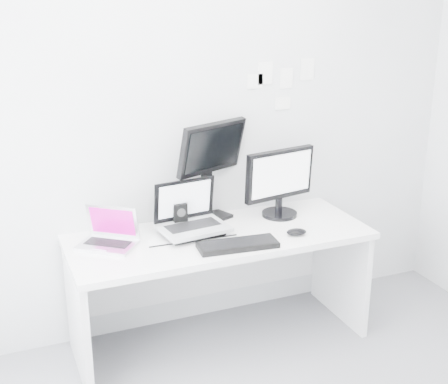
{
  "coord_description": "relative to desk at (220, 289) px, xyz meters",
  "views": [
    {
      "loc": [
        -1.25,
        -1.87,
        2.13
      ],
      "look_at": [
        0.02,
        1.23,
        1.0
      ],
      "focal_mm": 48.75,
      "sensor_mm": 36.0,
      "label": 1
    }
  ],
  "objects": [
    {
      "name": "back_wall",
      "position": [
        0.0,
        0.35,
        0.99
      ],
      "size": [
        3.6,
        0.0,
        3.6
      ],
      "primitive_type": "plane",
      "rotation": [
        1.57,
        0.0,
        0.0
      ],
      "color": "silver",
      "rests_on": "ground"
    },
    {
      "name": "desk",
      "position": [
        0.0,
        0.0,
        0.0
      ],
      "size": [
        1.8,
        0.7,
        0.73
      ],
      "primitive_type": "cube",
      "color": "white",
      "rests_on": "ground"
    },
    {
      "name": "macbook",
      "position": [
        -0.66,
        0.07,
        0.48
      ],
      "size": [
        0.39,
        0.38,
        0.24
      ],
      "primitive_type": "cube",
      "rotation": [
        0.0,
        0.0,
        -0.66
      ],
      "color": "#BCBCC1",
      "rests_on": "desk"
    },
    {
      "name": "speaker",
      "position": [
        -0.19,
        0.18,
        0.45
      ],
      "size": [
        0.09,
        0.09,
        0.17
      ],
      "primitive_type": "cube",
      "rotation": [
        0.0,
        0.0,
        -0.04
      ],
      "color": "black",
      "rests_on": "desk"
    },
    {
      "name": "dell_laptop",
      "position": [
        -0.15,
        0.05,
        0.53
      ],
      "size": [
        0.42,
        0.35,
        0.33
      ],
      "primitive_type": "cube",
      "rotation": [
        0.0,
        0.0,
        0.11
      ],
      "color": "#B5B8BD",
      "rests_on": "desk"
    },
    {
      "name": "rear_monitor",
      "position": [
        0.04,
        0.26,
        0.69
      ],
      "size": [
        0.51,
        0.34,
        0.65
      ],
      "primitive_type": "cube",
      "rotation": [
        0.0,
        0.0,
        0.38
      ],
      "color": "black",
      "rests_on": "desk"
    },
    {
      "name": "samsung_monitor",
      "position": [
        0.47,
        0.14,
        0.59
      ],
      "size": [
        0.53,
        0.31,
        0.45
      ],
      "primitive_type": "cube",
      "rotation": [
        0.0,
        0.0,
        0.18
      ],
      "color": "black",
      "rests_on": "desk"
    },
    {
      "name": "keyboard",
      "position": [
        0.02,
        -0.22,
        0.38
      ],
      "size": [
        0.47,
        0.21,
        0.03
      ],
      "primitive_type": "cube",
      "rotation": [
        0.0,
        0.0,
        -0.1
      ],
      "color": "black",
      "rests_on": "desk"
    },
    {
      "name": "mouse",
      "position": [
        0.42,
        -0.19,
        0.38
      ],
      "size": [
        0.13,
        0.1,
        0.04
      ],
      "primitive_type": "ellipsoid",
      "rotation": [
        0.0,
        0.0,
        -0.21
      ],
      "color": "black",
      "rests_on": "desk"
    },
    {
      "name": "wall_note_0",
      "position": [
        0.45,
        0.34,
        1.26
      ],
      "size": [
        0.1,
        0.0,
        0.14
      ],
      "primitive_type": "cube",
      "color": "white",
      "rests_on": "back_wall"
    },
    {
      "name": "wall_note_1",
      "position": [
        0.6,
        0.34,
        1.22
      ],
      "size": [
        0.09,
        0.0,
        0.13
      ],
      "primitive_type": "cube",
      "color": "white",
      "rests_on": "back_wall"
    },
    {
      "name": "wall_note_2",
      "position": [
        0.75,
        0.34,
        1.26
      ],
      "size": [
        0.1,
        0.0,
        0.14
      ],
      "primitive_type": "cube",
      "color": "white",
      "rests_on": "back_wall"
    },
    {
      "name": "wall_note_3",
      "position": [
        0.58,
        0.34,
        1.05
      ],
      "size": [
        0.11,
        0.0,
        0.08
      ],
      "primitive_type": "cube",
      "color": "white",
      "rests_on": "back_wall"
    },
    {
      "name": "wall_note_4",
      "position": [
        0.38,
        0.34,
        1.21
      ],
      "size": [
        0.11,
        0.0,
        0.09
      ],
      "primitive_type": "cube",
      "color": "white",
      "rests_on": "back_wall"
    }
  ]
}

